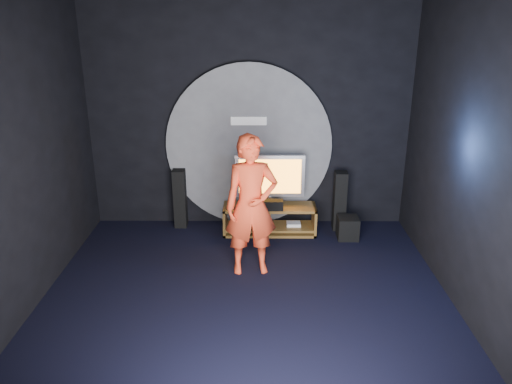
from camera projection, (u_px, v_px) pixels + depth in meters
floor at (246, 304)px, 5.99m from camera, size 5.00×5.00×0.00m
back_wall at (249, 117)px, 7.73m from camera, size 5.00×0.04×3.50m
front_wall at (234, 285)px, 3.04m from camera, size 5.00×0.04×3.50m
left_wall at (14, 164)px, 5.40m from camera, size 0.04×5.00×3.50m
right_wall at (476, 165)px, 5.38m from camera, size 0.04×5.00×3.50m
wall_disc_panel at (249, 146)px, 7.84m from camera, size 2.60×0.11×2.60m
media_console at (270, 221)px, 7.85m from camera, size 1.44×0.45×0.45m
tv at (270, 178)px, 7.67m from camera, size 1.07×0.22×0.80m
center_speaker at (270, 205)px, 7.60m from camera, size 0.40×0.15×0.15m
remote at (232, 208)px, 7.65m from camera, size 0.18×0.05×0.02m
tower_speaker_left at (180, 199)px, 7.99m from camera, size 0.19×0.21×0.96m
tower_speaker_right at (340, 201)px, 7.88m from camera, size 0.19×0.21×0.96m
subwoofer at (348, 228)px, 7.66m from camera, size 0.31×0.31×0.35m
player at (251, 206)px, 6.45m from camera, size 0.74×0.54×1.88m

